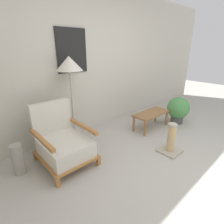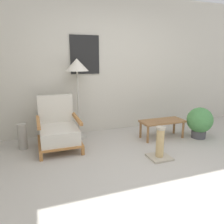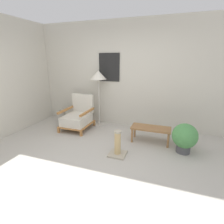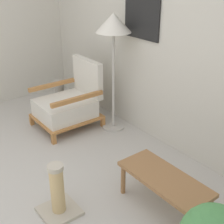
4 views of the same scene
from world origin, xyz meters
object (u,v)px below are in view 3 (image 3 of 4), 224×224
Objects in this scene: potted_plant at (185,137)px; scratching_post at (118,146)px; floor_lamp at (98,78)px; coffee_table at (151,129)px; armchair at (78,117)px; vase at (63,116)px.

scratching_post is (-1.19, -0.52, -0.14)m from potted_plant.
coffee_table is at bearing -21.66° from floor_lamp.
potted_plant is at bearing -9.01° from armchair.
floor_lamp is (0.43, 0.41, 0.97)m from armchair.
vase is at bearing 163.82° from armchair.
armchair is 0.58× the size of floor_lamp.
armchair is 2.60m from potted_plant.
floor_lamp is 3.45× the size of vase.
armchair is 1.91m from coffee_table.
floor_lamp is at bearing 13.52° from vase.
vase is (-2.48, 0.34, -0.08)m from coffee_table.
coffee_table is at bearing 55.68° from scratching_post.
armchair is 1.67m from scratching_post.
vase is (-1.01, -0.24, -1.07)m from floor_lamp.
floor_lamp reaches higher than scratching_post.
potted_plant is 1.30m from scratching_post.
potted_plant is 1.18× the size of scratching_post.
scratching_post is at bearing -29.21° from vase.
coffee_table is 1.42× the size of potted_plant.
armchair is at bearing 170.99° from potted_plant.
coffee_table is at bearing -7.87° from vase.
scratching_post reaches higher than coffee_table.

